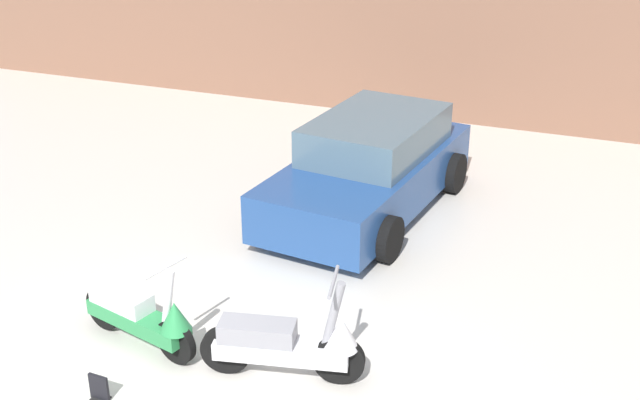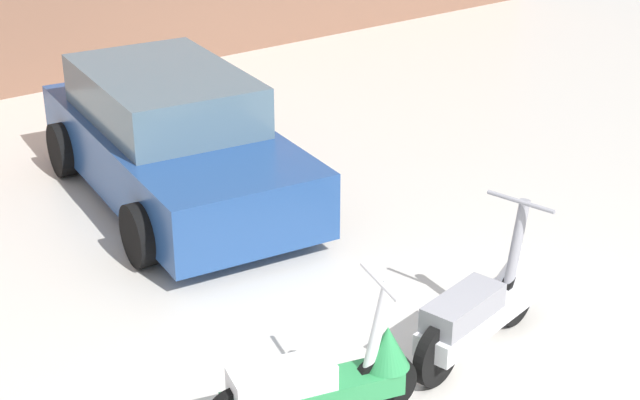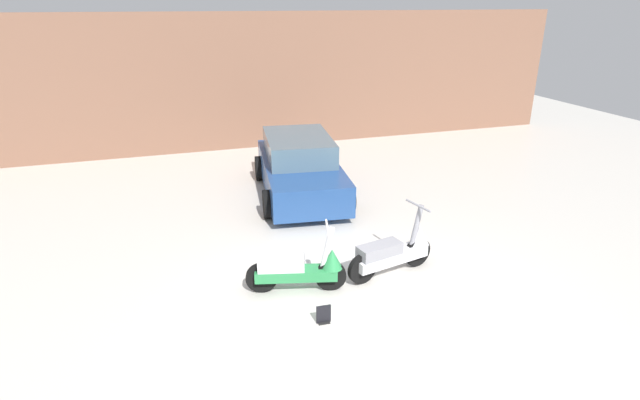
# 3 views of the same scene
# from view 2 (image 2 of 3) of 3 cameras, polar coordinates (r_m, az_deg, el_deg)

# --- Properties ---
(scooter_front_left) EXTENTS (1.47, 0.67, 1.05)m
(scooter_front_left) POSITION_cam_2_polar(r_m,az_deg,el_deg) (6.55, 0.17, -10.49)
(scooter_front_left) COLOR black
(scooter_front_left) RESTS_ON ground_plane
(scooter_front_right) EXTENTS (1.55, 0.67, 1.10)m
(scooter_front_right) POSITION_cam_2_polar(r_m,az_deg,el_deg) (7.47, 9.55, -5.93)
(scooter_front_right) COLOR black
(scooter_front_right) RESTS_ON ground_plane
(car_rear_left) EXTENTS (2.18, 3.96, 1.29)m
(car_rear_left) POSITION_cam_2_polar(r_m,az_deg,el_deg) (9.94, -8.58, 3.50)
(car_rear_left) COLOR navy
(car_rear_left) RESTS_ON ground_plane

